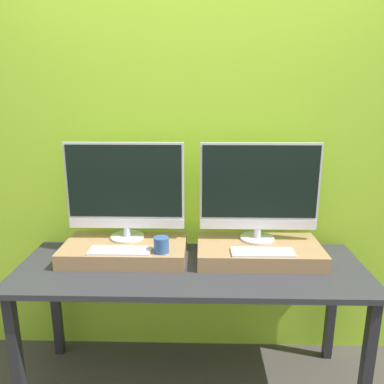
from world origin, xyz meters
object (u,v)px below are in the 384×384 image
Objects in this scene: monitor_left at (125,189)px; keyboard_right at (263,252)px; keyboard_left at (120,251)px; mug at (161,245)px; monitor_right at (259,190)px.

monitor_left is 2.02× the size of keyboard_right.
keyboard_right is at bearing 0.00° from keyboard_left.
mug is 0.62m from monitor_right.
monitor_right is at bearing 90.00° from keyboard_right.
keyboard_right is at bearing -90.00° from monitor_right.
keyboard_right is (0.53, 0.00, -0.03)m from mug.
mug is 0.26× the size of keyboard_right.
monitor_right is 2.02× the size of keyboard_right.
mug is at bearing -42.11° from monitor_left.
mug is 0.54m from keyboard_right.
mug is at bearing -180.00° from keyboard_right.
mug is at bearing -159.58° from monitor_right.
monitor_right is (0.75, 0.00, 0.00)m from monitor_left.
monitor_right is at bearing 14.77° from keyboard_left.
monitor_right is at bearing 0.00° from monitor_left.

